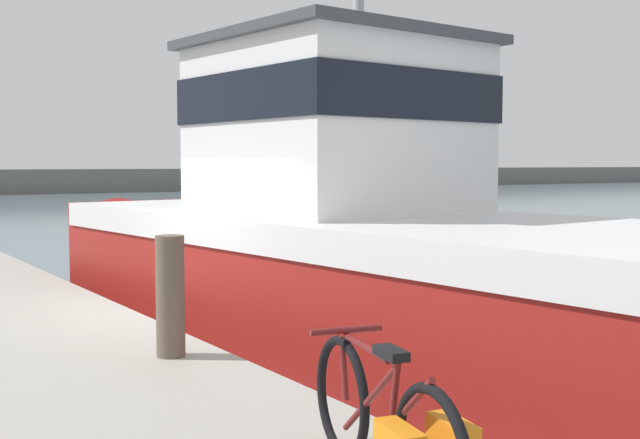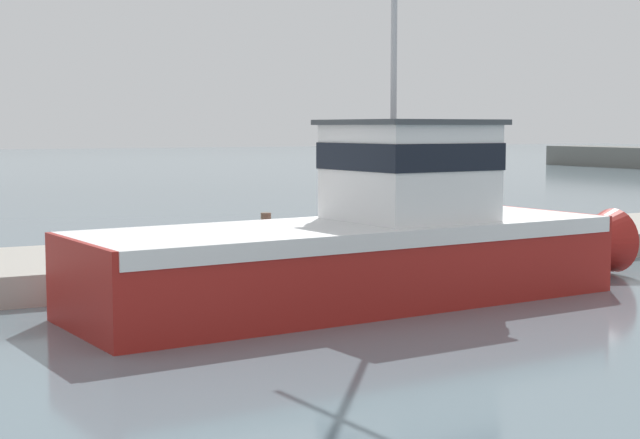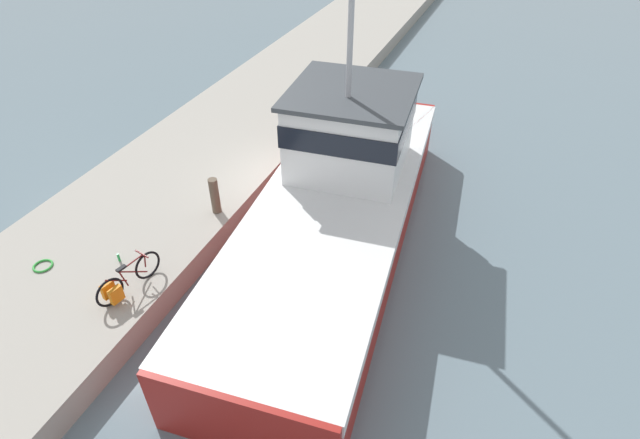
# 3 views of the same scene
# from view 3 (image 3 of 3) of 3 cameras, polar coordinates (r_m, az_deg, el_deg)

# --- Properties ---
(ground_plane) EXTENTS (320.00, 320.00, 0.00)m
(ground_plane) POSITION_cam_3_polar(r_m,az_deg,el_deg) (15.98, -3.46, 2.41)
(ground_plane) COLOR slate
(dock_pier) EXTENTS (5.42, 80.00, 0.71)m
(dock_pier) POSITION_cam_3_polar(r_m,az_deg,el_deg) (17.33, -13.85, 5.81)
(dock_pier) COLOR #A39E93
(dock_pier) RESTS_ON ground_plane
(fishing_boat_main) EXTENTS (4.89, 14.86, 10.75)m
(fishing_boat_main) POSITION_cam_3_polar(r_m,az_deg,el_deg) (13.73, 2.39, 2.99)
(fishing_boat_main) COLOR maroon
(fishing_boat_main) RESTS_ON ground_plane
(bicycle_touring) EXTENTS (0.65, 1.77, 0.79)m
(bicycle_touring) POSITION_cam_3_polar(r_m,az_deg,el_deg) (12.44, -21.51, -6.68)
(bicycle_touring) COLOR black
(bicycle_touring) RESTS_ON dock_pier
(mooring_post) EXTENTS (0.26, 0.26, 1.09)m
(mooring_post) POSITION_cam_3_polar(r_m,az_deg,el_deg) (14.22, -11.94, 2.67)
(mooring_post) COLOR brown
(mooring_post) RESTS_ON dock_pier
(hose_coil) EXTENTS (0.48, 0.48, 0.05)m
(hose_coil) POSITION_cam_3_polar(r_m,az_deg,el_deg) (14.26, -29.10, -4.65)
(hose_coil) COLOR green
(hose_coil) RESTS_ON dock_pier
(water_bottle_by_bike) EXTENTS (0.06, 0.06, 0.23)m
(water_bottle_by_bike) POSITION_cam_3_polar(r_m,az_deg,el_deg) (13.55, -22.02, -4.05)
(water_bottle_by_bike) COLOR green
(water_bottle_by_bike) RESTS_ON dock_pier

